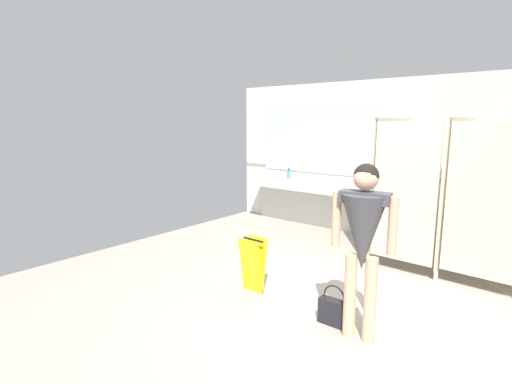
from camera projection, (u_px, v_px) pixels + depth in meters
The scene contains 10 objects.
ground_plane at pixel (325, 321), 3.96m from camera, with size 7.40×6.73×0.10m, color #B2A899.
wall_back at pixel (428, 162), 6.10m from camera, with size 7.40×0.12×2.63m, color silver.
wall_back_tile_band at pixel (426, 180), 6.09m from camera, with size 7.40×0.01×0.06m, color #9E937F.
vanity_counter at pixel (313, 194), 7.22m from camera, with size 2.57×0.54×0.97m.
mirror_panel at pixel (319, 140), 7.19m from camera, with size 2.47×0.02×1.21m, color silver.
bathroom_stalls at pixel (452, 191), 5.02m from camera, with size 1.83×1.44×2.04m.
person_standing at pixel (363, 232), 3.37m from camera, with size 0.56×0.46×1.59m.
handbag at pixel (333, 311), 3.76m from camera, with size 0.29×0.10×0.40m.
soap_dispenser at pixel (289, 174), 7.59m from camera, with size 0.07×0.07×0.20m.
wet_floor_sign at pixel (253, 264), 4.49m from camera, with size 0.28×0.19×0.63m.
Camera 1 is at (1.80, -3.28, 1.94)m, focal length 27.41 mm.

